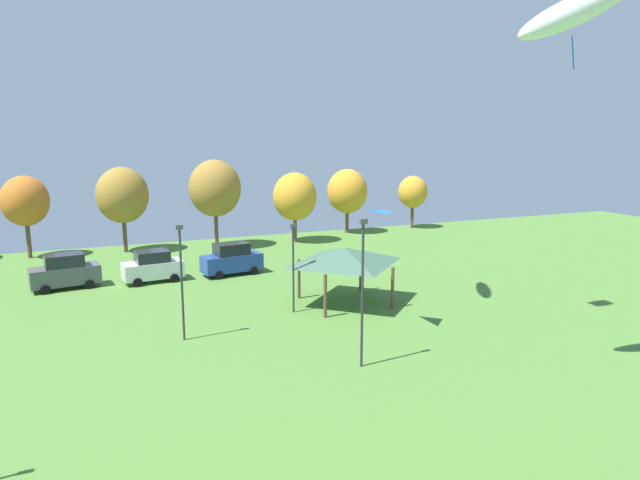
# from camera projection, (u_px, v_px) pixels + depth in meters

# --- Properties ---
(kite_flying_2) EXTENTS (0.99, 1.41, 0.08)m
(kite_flying_2) POSITION_uv_depth(u_px,v_px,m) (393.00, 219.00, 30.15)
(kite_flying_2) COLOR blue
(kite_flying_5) EXTENTS (5.18, 2.40, 3.76)m
(kite_flying_5) POSITION_uv_depth(u_px,v_px,m) (576.00, 10.00, 21.88)
(kite_flying_5) COLOR white
(parked_car_leftmost) EXTENTS (4.71, 2.48, 2.44)m
(parked_car_leftmost) POSITION_uv_depth(u_px,v_px,m) (65.00, 272.00, 39.39)
(parked_car_leftmost) COLOR #4C5156
(parked_car_leftmost) RESTS_ON ground
(parked_car_second_from_left) EXTENTS (4.35, 2.44, 2.29)m
(parked_car_second_from_left) POSITION_uv_depth(u_px,v_px,m) (153.00, 266.00, 41.23)
(parked_car_second_from_left) COLOR silver
(parked_car_second_from_left) RESTS_ON ground
(parked_car_third_from_left) EXTENTS (4.71, 2.46, 2.45)m
(parked_car_third_from_left) POSITION_uv_depth(u_px,v_px,m) (232.00, 259.00, 43.31)
(parked_car_third_from_left) COLOR #234299
(parked_car_third_from_left) RESTS_ON ground
(park_pavilion) EXTENTS (5.83, 5.55, 3.60)m
(park_pavilion) POSITION_uv_depth(u_px,v_px,m) (345.00, 256.00, 35.65)
(park_pavilion) COLOR brown
(park_pavilion) RESTS_ON ground
(light_post_1) EXTENTS (0.36, 0.20, 5.39)m
(light_post_1) POSITION_uv_depth(u_px,v_px,m) (293.00, 262.00, 33.82)
(light_post_1) COLOR #2D2D33
(light_post_1) RESTS_ON ground
(light_post_2) EXTENTS (0.36, 0.20, 6.92)m
(light_post_2) POSITION_uv_depth(u_px,v_px,m) (362.00, 286.00, 25.69)
(light_post_2) COLOR #2D2D33
(light_post_2) RESTS_ON ground
(light_post_3) EXTENTS (0.36, 0.20, 6.10)m
(light_post_3) POSITION_uv_depth(u_px,v_px,m) (181.00, 276.00, 29.15)
(light_post_3) COLOR #2D2D33
(light_post_3) RESTS_ON ground
(treeline_tree_1) EXTENTS (3.91, 3.91, 7.11)m
(treeline_tree_1) POSITION_uv_depth(u_px,v_px,m) (25.00, 201.00, 48.48)
(treeline_tree_1) COLOR brown
(treeline_tree_1) RESTS_ON ground
(treeline_tree_2) EXTENTS (4.57, 4.57, 7.71)m
(treeline_tree_2) POSITION_uv_depth(u_px,v_px,m) (122.00, 195.00, 50.86)
(treeline_tree_2) COLOR brown
(treeline_tree_2) RESTS_ON ground
(treeline_tree_3) EXTENTS (4.81, 4.81, 8.25)m
(treeline_tree_3) POSITION_uv_depth(u_px,v_px,m) (215.00, 188.00, 52.87)
(treeline_tree_3) COLOR brown
(treeline_tree_3) RESTS_ON ground
(treeline_tree_4) EXTENTS (4.29, 4.29, 6.88)m
(treeline_tree_4) POSITION_uv_depth(u_px,v_px,m) (295.00, 197.00, 55.79)
(treeline_tree_4) COLOR brown
(treeline_tree_4) RESTS_ON ground
(treeline_tree_5) EXTENTS (4.32, 4.32, 6.88)m
(treeline_tree_5) POSITION_uv_depth(u_px,v_px,m) (347.00, 191.00, 61.06)
(treeline_tree_5) COLOR brown
(treeline_tree_5) RESTS_ON ground
(treeline_tree_6) EXTENTS (3.29, 3.29, 5.92)m
(treeline_tree_6) POSITION_uv_depth(u_px,v_px,m) (413.00, 192.00, 64.28)
(treeline_tree_6) COLOR brown
(treeline_tree_6) RESTS_ON ground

